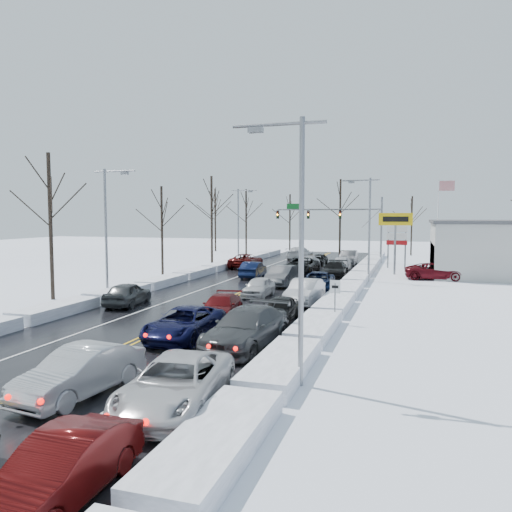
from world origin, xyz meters
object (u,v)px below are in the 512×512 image
(tires_plus_sign, at_px, (396,223))
(flagpole, at_px, (439,214))
(oncoming_car_0, at_px, (253,278))
(traffic_signal_mast, at_px, (340,218))

(tires_plus_sign, relative_size, flagpole, 0.60)
(tires_plus_sign, relative_size, oncoming_car_0, 1.31)
(tires_plus_sign, distance_m, flagpole, 14.79)
(traffic_signal_mast, height_order, flagpole, flagpole)
(traffic_signal_mast, bearing_deg, oncoming_car_0, -106.17)
(traffic_signal_mast, height_order, tires_plus_sign, traffic_signal_mast)
(tires_plus_sign, xyz_separation_m, oncoming_car_0, (-12.43, -6.55, -4.99))
(tires_plus_sign, xyz_separation_m, flagpole, (4.67, 14.01, 0.93))
(traffic_signal_mast, xyz_separation_m, oncoming_car_0, (-5.38, -18.54, -5.48))
(flagpole, height_order, oncoming_car_0, flagpole)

